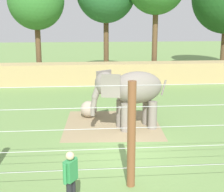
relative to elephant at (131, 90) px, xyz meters
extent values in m
plane|color=#6B8E4C|center=(-0.61, -2.78, -1.79)|extent=(120.00, 120.00, 0.00)
cube|color=#937F5B|center=(-0.80, 0.59, -1.78)|extent=(4.76, 4.95, 0.01)
cube|color=tan|center=(-0.61, 10.68, -0.98)|extent=(36.00, 1.80, 1.62)
cylinder|color=gray|center=(-0.30, -0.42, -1.14)|extent=(0.40, 0.40, 1.28)
cylinder|color=gray|center=(-0.44, 0.27, -1.14)|extent=(0.40, 0.40, 1.28)
cylinder|color=gray|center=(0.99, -0.16, -1.14)|extent=(0.40, 0.40, 1.28)
cylinder|color=gray|center=(0.85, 0.53, -1.14)|extent=(0.40, 0.40, 1.28)
ellipsoid|color=gray|center=(0.27, 0.05, 0.12)|extent=(2.59, 1.72, 1.47)
ellipsoid|color=gray|center=(-1.19, -0.24, 0.38)|extent=(1.09, 1.17, 1.06)
cube|color=gray|center=(-1.00, -0.76, 0.38)|extent=(0.82, 0.29, 1.01)
cube|color=gray|center=(-1.21, 0.32, 0.38)|extent=(0.72, 0.56, 1.01)
cylinder|color=gray|center=(-1.58, -0.31, 0.00)|extent=(0.50, 0.38, 0.57)
cylinder|color=gray|center=(-1.69, -0.33, -0.40)|extent=(0.37, 0.30, 0.54)
cylinder|color=gray|center=(-1.76, -0.35, -0.78)|extent=(0.22, 0.22, 0.50)
cylinder|color=gray|center=(1.58, 0.31, 0.03)|extent=(0.29, 0.14, 0.73)
sphere|color=tan|center=(-1.90, 1.93, -1.36)|extent=(0.85, 0.85, 0.85)
cylinder|color=brown|center=(-0.78, -5.37, -0.16)|extent=(0.25, 0.25, 3.25)
cylinder|color=#B7B7BC|center=(-0.61, -5.37, -1.20)|extent=(10.35, 0.02, 0.02)
cylinder|color=#B7B7BC|center=(-0.61, -5.37, -0.57)|extent=(10.35, 0.02, 0.02)
cylinder|color=#B7B7BC|center=(-0.61, -5.37, 0.06)|extent=(10.35, 0.02, 0.02)
cylinder|color=#B7B7BC|center=(-0.61, -5.37, 0.70)|extent=(10.35, 0.02, 0.02)
cylinder|color=#B7B7BC|center=(-0.61, -5.37, 1.33)|extent=(10.35, 0.02, 0.02)
cube|color=#338C4C|center=(-2.54, -6.56, -0.63)|extent=(0.38, 0.42, 0.56)
sphere|color=beige|center=(-2.54, -6.56, -0.23)|extent=(0.22, 0.22, 0.22)
cylinder|color=#338C4C|center=(-2.67, -6.76, -0.63)|extent=(0.12, 0.12, 0.54)
cylinder|color=#338C4C|center=(-2.40, -6.36, -0.63)|extent=(0.12, 0.12, 0.54)
cube|color=black|center=(-2.46, -6.30, -0.85)|extent=(0.05, 0.07, 0.14)
cylinder|color=brown|center=(10.49, 14.37, 0.33)|extent=(0.44, 0.44, 4.22)
cylinder|color=brown|center=(-0.07, 14.42, 0.74)|extent=(0.44, 0.44, 5.06)
cylinder|color=brown|center=(3.84, 12.72, 1.06)|extent=(0.44, 0.44, 5.69)
cylinder|color=brown|center=(-5.72, 13.14, 0.45)|extent=(0.44, 0.44, 4.48)
ellipsoid|color=#33752D|center=(-5.72, 13.14, 4.59)|extent=(4.46, 4.46, 4.69)
cylinder|color=brown|center=(11.86, 17.43, 1.30)|extent=(0.44, 0.44, 6.16)
camera|label=1|loc=(-2.18, -14.43, 3.18)|focal=52.91mm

